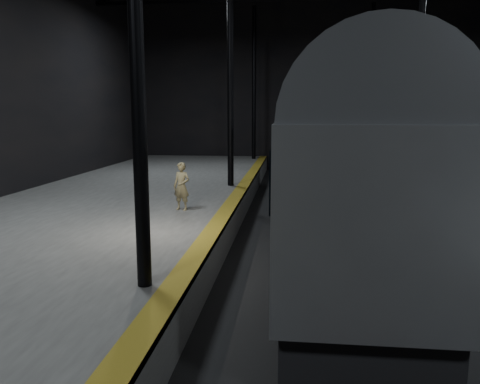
# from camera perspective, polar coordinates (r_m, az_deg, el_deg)

# --- Properties ---
(ground) EXTENTS (44.00, 44.00, 0.00)m
(ground) POSITION_cam_1_polar(r_m,az_deg,el_deg) (12.67, 11.43, -9.54)
(ground) COLOR black
(ground) RESTS_ON ground
(platform_left) EXTENTS (9.00, 43.80, 1.00)m
(platform_left) POSITION_cam_1_polar(r_m,az_deg,el_deg) (13.99, -20.97, -6.02)
(platform_left) COLOR #4D4D4B
(platform_left) RESTS_ON ground
(tactile_strip) EXTENTS (0.50, 43.80, 0.01)m
(tactile_strip) POSITION_cam_1_polar(r_m,az_deg,el_deg) (12.50, -3.47, -4.81)
(tactile_strip) COLOR olive
(tactile_strip) RESTS_ON platform_left
(track) EXTENTS (2.40, 43.00, 0.24)m
(track) POSITION_cam_1_polar(r_m,az_deg,el_deg) (12.65, 11.44, -9.25)
(track) COLOR #3F3328
(track) RESTS_ON ground
(train) EXTENTS (2.94, 19.61, 5.24)m
(train) POSITION_cam_1_polar(r_m,az_deg,el_deg) (15.90, 10.60, 5.16)
(train) COLOR #989B9F
(train) RESTS_ON ground
(woman) EXTENTS (0.65, 0.53, 1.56)m
(woman) POSITION_cam_1_polar(r_m,az_deg,el_deg) (15.18, -7.13, 0.69)
(woman) COLOR #8B7F55
(woman) RESTS_ON platform_left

